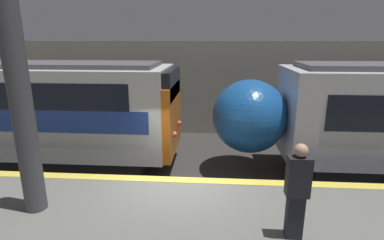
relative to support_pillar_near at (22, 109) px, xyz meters
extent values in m
plane|color=#33302D|center=(2.73, 1.62, -3.14)|extent=(120.00, 120.00, 0.00)
cube|color=#EAD14C|center=(2.73, 1.47, -2.09)|extent=(40.00, 0.30, 0.01)
cube|color=#B2AD9E|center=(2.73, 8.61, -0.99)|extent=(50.00, 0.15, 4.30)
cylinder|color=#47474C|center=(0.00, 0.00, 0.00)|extent=(0.41, 0.41, 4.18)
ellipsoid|color=#195199|center=(4.74, 4.42, -1.19)|extent=(2.42, 2.62, 2.38)
sphere|color=#F2EFCC|center=(3.79, 4.42, -1.61)|extent=(0.20, 0.20, 0.20)
cube|color=orange|center=(2.19, 4.42, -1.27)|extent=(0.25, 2.79, 2.27)
cube|color=black|center=(2.19, 4.42, -0.14)|extent=(0.25, 2.51, 0.91)
sphere|color=#EA4C42|center=(2.35, 3.78, -1.67)|extent=(0.18, 0.18, 0.18)
sphere|color=#EA4C42|center=(2.35, 5.06, -1.67)|extent=(0.18, 0.18, 0.18)
cube|color=black|center=(4.99, -0.54, -1.69)|extent=(0.28, 0.20, 0.80)
cube|color=#232328|center=(4.99, -0.54, -0.94)|extent=(0.38, 0.24, 0.70)
sphere|color=tan|center=(4.99, -0.54, -0.48)|extent=(0.23, 0.23, 0.23)
camera|label=1|loc=(3.57, -5.18, 1.27)|focal=28.00mm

